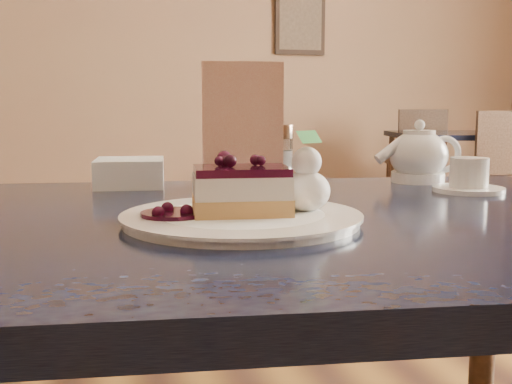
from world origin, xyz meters
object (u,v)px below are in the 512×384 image
object	(u,v)px
dessert_plate	(241,219)
tea_set	(428,161)
bg_table_far_right	(456,218)
main_table	(237,273)
cheesecake_slice	(241,191)

from	to	relation	value
dessert_plate	tea_set	bearing A→B (deg)	33.82
tea_set	bg_table_far_right	xyz separation A→B (m)	(2.04, 3.03, -0.74)
dessert_plate	bg_table_far_right	size ratio (longest dim) A/B	0.18
dessert_plate	bg_table_far_right	bearing A→B (deg)	53.29
main_table	dessert_plate	size ratio (longest dim) A/B	4.39
cheesecake_slice	bg_table_far_right	xyz separation A→B (m)	(2.47, 3.32, -0.74)
cheesecake_slice	tea_set	size ratio (longest dim) A/B	0.51
main_table	dessert_plate	bearing A→B (deg)	-90.00
cheesecake_slice	bg_table_far_right	world-z (taller)	cheesecake_slice
tea_set	bg_table_far_right	world-z (taller)	tea_set
main_table	tea_set	size ratio (longest dim) A/B	5.06
main_table	tea_set	world-z (taller)	tea_set
tea_set	bg_table_far_right	bearing A→B (deg)	56.04
bg_table_far_right	dessert_plate	bearing A→B (deg)	-114.97
cheesecake_slice	bg_table_far_right	size ratio (longest dim) A/B	0.08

